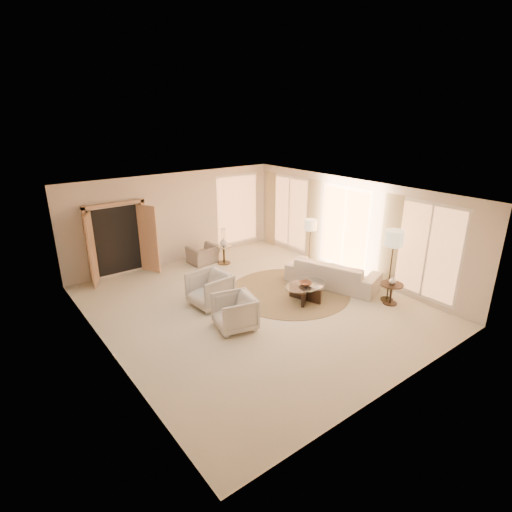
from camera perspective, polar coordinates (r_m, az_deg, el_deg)
room at (r=9.44m, az=-0.46°, el=0.53°), size 7.04×8.04×2.83m
windows_right at (r=11.82m, az=12.78°, el=3.81°), size 0.10×6.40×2.40m
window_back_corner at (r=13.83m, az=-2.67°, el=6.63°), size 1.70×0.10×2.40m
curtains_right at (r=12.37m, az=9.45°, el=4.52°), size 0.06×5.20×2.60m
french_doors at (r=11.99m, az=-19.00°, el=2.02°), size 1.95×0.66×2.16m
area_rug at (r=10.75m, az=4.76°, el=-5.04°), size 4.21×4.21×0.01m
sofa at (r=11.16m, az=10.86°, el=-2.39°), size 1.76×2.67×0.73m
armchair_left at (r=9.88m, az=-6.61°, el=-4.55°), size 0.91×0.96×0.93m
armchair_right at (r=8.84m, az=-3.09°, el=-7.80°), size 0.95×0.99×0.86m
accent_chair at (r=12.66m, az=-7.57°, el=0.61°), size 0.91×0.63×0.76m
coffee_table at (r=10.20m, az=7.04°, el=-4.94°), size 1.44×1.44×0.43m
end_table at (r=10.48m, az=18.76°, el=-4.64°), size 0.57×0.57×0.53m
side_table at (r=12.57m, az=-4.61°, el=0.49°), size 0.51×0.51×0.60m
floor_lamp_near at (r=12.02m, az=7.80°, el=4.14°), size 0.37×0.37×1.52m
floor_lamp_far at (r=10.23m, az=19.09°, el=1.97°), size 0.45×0.45×1.85m
bowl at (r=10.12m, az=7.09°, el=-3.92°), size 0.40×0.40×0.08m
end_vase at (r=10.38m, az=18.92°, el=-3.33°), size 0.22×0.22×0.19m
side_vase at (r=12.46m, az=-4.66°, el=2.04°), size 0.30×0.30×0.25m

